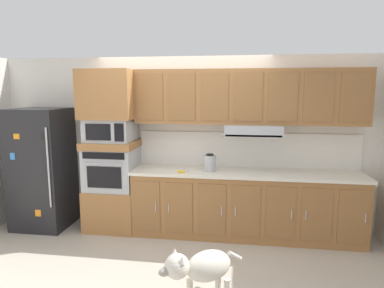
% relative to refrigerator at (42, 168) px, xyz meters
% --- Properties ---
extents(ground_plane, '(9.60, 9.60, 0.00)m').
position_rel_refrigerator_xyz_m(ground_plane, '(2.05, -0.68, -0.88)').
color(ground_plane, '#B2A899').
extents(back_kitchen_wall, '(6.20, 0.12, 2.50)m').
position_rel_refrigerator_xyz_m(back_kitchen_wall, '(2.05, 0.43, 0.37)').
color(back_kitchen_wall, silver).
rests_on(back_kitchen_wall, ground).
extents(refrigerator, '(0.76, 0.73, 1.76)m').
position_rel_refrigerator_xyz_m(refrigerator, '(0.00, 0.00, 0.00)').
color(refrigerator, black).
rests_on(refrigerator, ground).
extents(oven_base_cabinet, '(0.74, 0.62, 0.60)m').
position_rel_refrigerator_xyz_m(oven_base_cabinet, '(1.05, 0.07, -0.58)').
color(oven_base_cabinet, '#996638').
rests_on(oven_base_cabinet, ground).
extents(built_in_oven, '(0.70, 0.62, 0.60)m').
position_rel_refrigerator_xyz_m(built_in_oven, '(1.05, 0.07, 0.02)').
color(built_in_oven, '#A8AAAF').
rests_on(built_in_oven, oven_base_cabinet).
extents(appliance_mid_shelf, '(0.74, 0.62, 0.10)m').
position_rel_refrigerator_xyz_m(appliance_mid_shelf, '(1.05, 0.07, 0.37)').
color(appliance_mid_shelf, '#996638').
rests_on(appliance_mid_shelf, built_in_oven).
extents(microwave, '(0.64, 0.54, 0.32)m').
position_rel_refrigerator_xyz_m(microwave, '(1.05, 0.07, 0.58)').
color(microwave, '#A8AAAF').
rests_on(microwave, appliance_mid_shelf).
extents(appliance_upper_cabinet, '(0.74, 0.62, 0.68)m').
position_rel_refrigerator_xyz_m(appliance_upper_cabinet, '(1.05, 0.07, 1.08)').
color(appliance_upper_cabinet, '#996638').
rests_on(appliance_upper_cabinet, microwave).
extents(lower_cabinet_run, '(3.10, 0.63, 0.88)m').
position_rel_refrigerator_xyz_m(lower_cabinet_run, '(2.98, 0.07, -0.44)').
color(lower_cabinet_run, '#996638').
rests_on(lower_cabinet_run, ground).
extents(countertop_slab, '(3.14, 0.64, 0.04)m').
position_rel_refrigerator_xyz_m(countertop_slab, '(2.98, 0.07, 0.02)').
color(countertop_slab, silver).
rests_on(countertop_slab, lower_cabinet_run).
extents(backsplash_panel, '(3.14, 0.02, 0.50)m').
position_rel_refrigerator_xyz_m(backsplash_panel, '(2.98, 0.36, 0.29)').
color(backsplash_panel, silver).
rests_on(backsplash_panel, countertop_slab).
extents(upper_cabinet_with_hood, '(3.10, 0.48, 0.88)m').
position_rel_refrigerator_xyz_m(upper_cabinet_with_hood, '(2.98, 0.19, 1.02)').
color(upper_cabinet_with_hood, '#996638').
rests_on(upper_cabinet_with_hood, backsplash_panel).
extents(screwdriver, '(0.15, 0.16, 0.03)m').
position_rel_refrigerator_xyz_m(screwdriver, '(2.11, -0.11, 0.05)').
color(screwdriver, yellow).
rests_on(screwdriver, countertop_slab).
extents(electric_kettle, '(0.17, 0.17, 0.24)m').
position_rel_refrigerator_xyz_m(electric_kettle, '(2.48, 0.02, 0.15)').
color(electric_kettle, '#A8AAAF').
rests_on(electric_kettle, countertop_slab).
extents(dog, '(0.73, 0.57, 0.64)m').
position_rel_refrigerator_xyz_m(dog, '(2.57, -1.66, -0.46)').
color(dog, beige).
rests_on(dog, ground).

